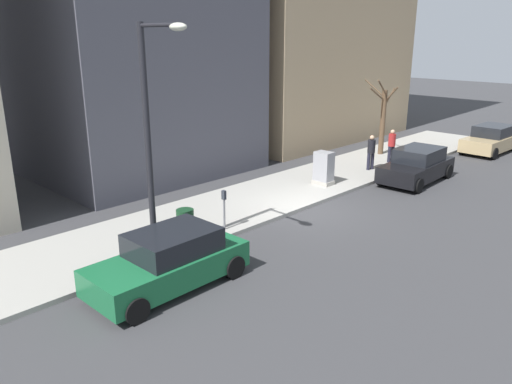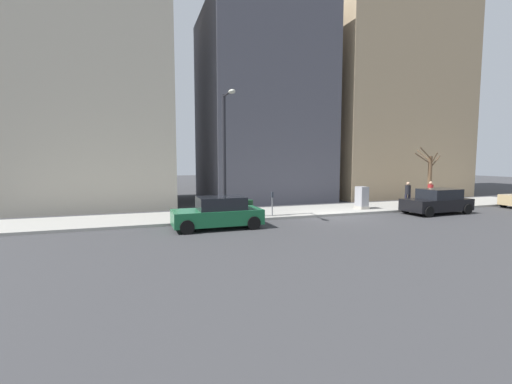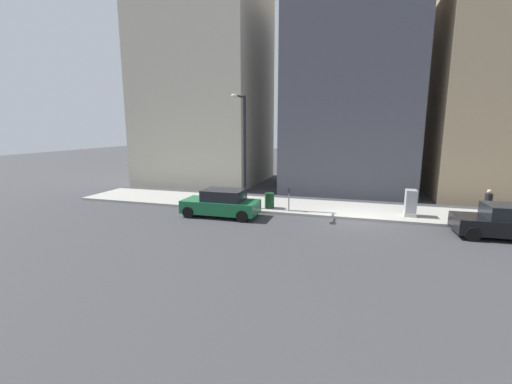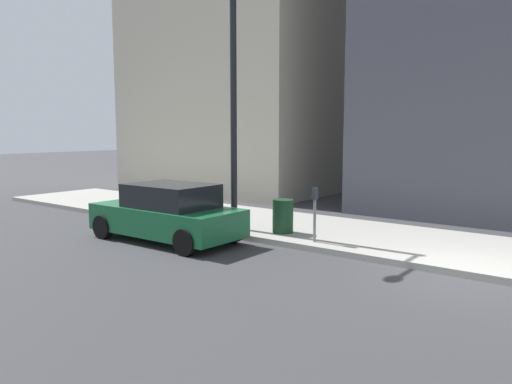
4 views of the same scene
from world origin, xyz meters
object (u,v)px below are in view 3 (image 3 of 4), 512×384
object	(u,v)px
pedestrian_midblock	(488,203)
office_tower_right	(205,42)
parked_car_green	(221,203)
trash_bin	(269,200)
utility_box	(410,203)
office_block_center	(351,92)
parking_meter	(289,197)
parked_car_black	(508,222)
streetlamp	(243,143)

from	to	relation	value
pedestrian_midblock	office_tower_right	bearing A→B (deg)	169.20
parked_car_green	trash_bin	world-z (taller)	parked_car_green
utility_box	pedestrian_midblock	bearing A→B (deg)	-91.50
utility_box	office_block_center	bearing A→B (deg)	22.45
parked_car_green	trash_bin	xyz separation A→B (m)	(2.15, -2.19, -0.14)
pedestrian_midblock	office_tower_right	size ratio (longest dim) A/B	0.07
parking_meter	pedestrian_midblock	world-z (taller)	pedestrian_midblock
parked_car_black	pedestrian_midblock	bearing A→B (deg)	0.21
parked_car_green	parking_meter	world-z (taller)	parked_car_green
utility_box	office_tower_right	xyz separation A→B (m)	(9.15, 16.11, 11.33)
trash_bin	office_tower_right	world-z (taller)	office_tower_right
pedestrian_midblock	office_tower_right	world-z (taller)	office_tower_right
trash_bin	pedestrian_midblock	distance (m)	11.39
parked_car_green	pedestrian_midblock	xyz separation A→B (m)	(2.46, -13.57, 0.35)
parked_car_black	trash_bin	size ratio (longest dim) A/B	4.74
utility_box	office_tower_right	bearing A→B (deg)	60.40
streetlamp	utility_box	bearing A→B (deg)	-83.70
pedestrian_midblock	office_block_center	size ratio (longest dim) A/B	0.11
parked_car_black	trash_bin	distance (m)	11.65
parked_car_green	office_block_center	distance (m)	14.78
parked_car_black	utility_box	world-z (taller)	utility_box
parking_meter	trash_bin	bearing A→B (deg)	70.38
pedestrian_midblock	parked_car_green	bearing A→B (deg)	-155.40
trash_bin	office_block_center	world-z (taller)	office_block_center
streetlamp	pedestrian_midblock	distance (m)	13.17
parked_car_green	utility_box	world-z (taller)	utility_box
office_block_center	office_tower_right	bearing A→B (deg)	89.04
pedestrian_midblock	office_block_center	world-z (taller)	office_block_center
parked_car_green	office_tower_right	xyz separation A→B (m)	(11.70, 6.13, 11.44)
utility_box	pedestrian_midblock	xyz separation A→B (m)	(-0.09, -3.59, 0.24)
parked_car_green	utility_box	size ratio (longest dim) A/B	2.95
parked_car_green	pedestrian_midblock	bearing A→B (deg)	-80.41
trash_bin	parked_car_black	bearing A→B (deg)	-99.98
utility_box	office_tower_right	size ratio (longest dim) A/B	0.06
office_block_center	utility_box	bearing A→B (deg)	-157.55
parked_car_black	parked_car_green	distance (m)	13.67
parked_car_black	parked_car_green	world-z (taller)	same
office_block_center	office_tower_right	world-z (taller)	office_tower_right
streetlamp	pedestrian_midblock	size ratio (longest dim) A/B	3.92
office_tower_right	parked_car_green	bearing A→B (deg)	-152.35
parked_car_black	office_tower_right	world-z (taller)	office_tower_right
streetlamp	office_tower_right	distance (m)	14.75
parked_car_black	office_block_center	world-z (taller)	office_block_center
trash_bin	office_block_center	size ratio (longest dim) A/B	0.06
parked_car_green	utility_box	bearing A→B (deg)	-76.33
parked_car_green	parking_meter	size ratio (longest dim) A/B	3.13
parked_car_black	parking_meter	size ratio (longest dim) A/B	3.16
parked_car_green	trash_bin	bearing A→B (deg)	-46.21
parked_car_black	pedestrian_midblock	size ratio (longest dim) A/B	2.57
office_tower_right	trash_bin	bearing A→B (deg)	-138.93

